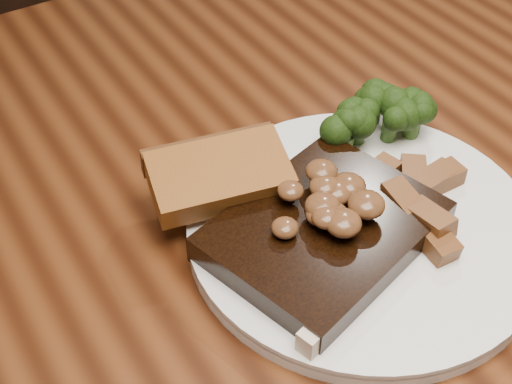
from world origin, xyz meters
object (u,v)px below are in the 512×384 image
(dining_table, at_px, (261,293))
(potato_wedges, at_px, (403,180))
(plate, at_px, (362,230))
(steak, at_px, (324,231))
(garlic_bread, at_px, (221,193))

(dining_table, distance_m, potato_wedges, 0.17)
(dining_table, xyz_separation_m, potato_wedges, (0.12, -0.04, 0.12))
(plate, distance_m, steak, 0.04)
(dining_table, bearing_deg, steak, -64.96)
(plate, height_order, steak, steak)
(dining_table, height_order, plate, plate)
(plate, xyz_separation_m, steak, (-0.04, 0.00, 0.02))
(potato_wedges, bearing_deg, steak, -171.65)
(plate, relative_size, garlic_bread, 2.56)
(steak, height_order, garlic_bread, same)
(garlic_bread, bearing_deg, plate, -30.93)
(steak, bearing_deg, garlic_bread, 104.77)
(dining_table, bearing_deg, plate, -40.38)
(steak, relative_size, garlic_bread, 1.54)
(plate, height_order, potato_wedges, potato_wedges)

